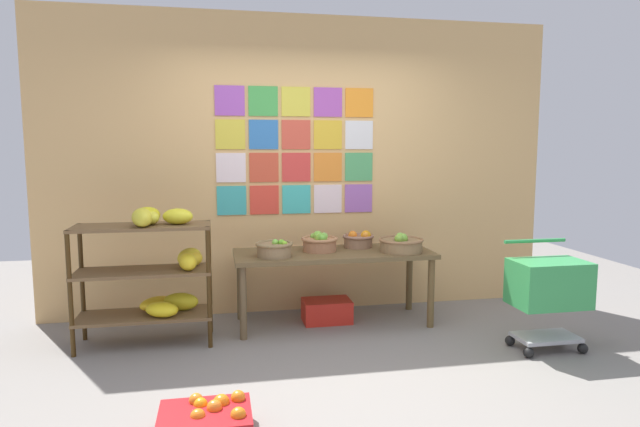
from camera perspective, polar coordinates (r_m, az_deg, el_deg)
ground at (r=3.90m, az=2.23°, el=-16.80°), size 9.19×9.19×0.00m
back_wall_with_art at (r=5.17m, az=-1.80°, el=5.08°), size 4.88×0.07×2.80m
banana_shelf_unit at (r=4.51m, az=-16.75°, el=-5.14°), size 1.05×0.49×1.11m
display_table at (r=4.82m, az=1.43°, el=-4.89°), size 1.75×0.66×0.65m
fruit_basket_back_right at (r=4.81m, az=-0.04°, el=-3.07°), size 0.33×0.33×0.17m
fruit_basket_back_left at (r=4.83m, az=8.56°, el=-3.21°), size 0.39×0.39×0.17m
fruit_basket_right at (r=5.01m, az=4.12°, el=-2.77°), size 0.29×0.29×0.16m
fruit_basket_left at (r=4.57m, az=-4.84°, el=-3.70°), size 0.32×0.32×0.15m
produce_crate_under_table at (r=4.97m, az=0.72°, el=-10.23°), size 0.43×0.29×0.20m
orange_crate_foreground at (r=3.21m, az=-11.89°, el=-20.76°), size 0.50×0.38×0.20m
shopping_cart at (r=4.56m, az=23.00°, el=-7.21°), size 0.56×0.41×0.84m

